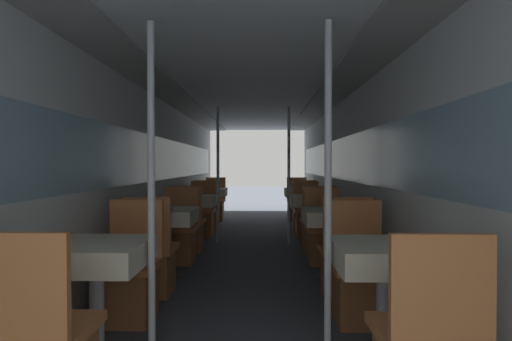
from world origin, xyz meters
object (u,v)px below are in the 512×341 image
(chair_left_near_2, at_px, (188,231))
(chair_left_far_3, at_px, (215,207))
(dining_table_left_3, at_px, (211,194))
(dining_table_left_2, at_px, (196,203))
(dining_table_left_1, at_px, (167,220))
(chair_left_far_2, at_px, (202,219))
(chair_left_near_1, at_px, (151,264))
(chair_right_far_2, at_px, (307,219))
(chair_left_far_1, at_px, (179,239))
(chair_right_far_1, at_px, (323,240))
(chair_right_near_1, at_px, (344,265))
(chair_right_near_2, at_px, (317,231))
(support_pole_left_2, at_px, (218,175))
(dining_table_right_1, at_px, (332,220))
(chair_right_far_0, at_px, (359,285))
(dining_table_right_3, at_px, (300,194))
(dining_table_right_2, at_px, (311,203))
(chair_left_far_0, at_px, (130,284))
(chair_right_near_3, at_px, (303,215))
(support_pole_right_2, at_px, (289,175))
(support_pole_left_0, at_px, (151,191))
(support_pole_right_0, at_px, (328,192))
(chair_left_near_3, at_px, (207,214))
(dining_table_right_0, at_px, (384,262))
(chair_right_far_3, at_px, (297,207))
(dining_table_left_0, at_px, (97,261))

(chair_left_near_2, bearing_deg, chair_left_far_3, 90.00)
(dining_table_left_3, bearing_deg, dining_table_left_2, -90.00)
(dining_table_left_1, bearing_deg, chair_left_far_2, 90.00)
(chair_left_near_1, bearing_deg, chair_right_far_2, 59.89)
(chair_left_far_1, bearing_deg, chair_right_far_1, -180.00)
(chair_right_near_1, xyz_separation_m, chair_right_near_2, (0.00, 1.83, 0.00))
(support_pole_left_2, bearing_deg, dining_table_right_1, -51.99)
(dining_table_left_2, height_order, chair_right_far_0, chair_right_far_0)
(chair_right_far_0, distance_m, dining_table_right_3, 4.90)
(support_pole_left_2, height_order, dining_table_right_3, support_pole_left_2)
(chair_left_far_1, height_order, chair_right_far_0, same)
(chair_left_far_2, relative_size, dining_table_right_2, 1.27)
(chair_left_far_0, height_order, dining_table_left_3, chair_left_far_0)
(dining_table_right_2, relative_size, chair_right_near_3, 0.79)
(support_pole_right_2, bearing_deg, dining_table_right_3, 79.38)
(chair_left_near_2, height_order, dining_table_right_1, chair_left_near_2)
(chair_right_far_1, distance_m, dining_table_right_2, 1.26)
(support_pole_left_0, xyz_separation_m, support_pole_right_0, (1.09, 0.00, 0.00))
(chair_left_near_3, bearing_deg, support_pole_right_0, -73.65)
(dining_table_right_0, bearing_deg, chair_right_far_1, 90.00)
(dining_table_right_1, xyz_separation_m, dining_table_right_2, (0.00, 1.83, 0.00))
(chair_left_far_0, distance_m, dining_table_right_3, 5.21)
(support_pole_right_0, relative_size, chair_right_far_2, 2.26)
(chair_left_far_0, xyz_separation_m, chair_left_near_2, (0.00, 2.44, 0.00))
(chair_left_near_2, xyz_separation_m, dining_table_right_1, (1.78, -1.22, 0.33))
(chair_left_far_2, distance_m, dining_table_right_1, 3.04)
(chair_left_far_2, distance_m, chair_right_near_1, 3.54)
(chair_right_near_1, xyz_separation_m, support_pole_right_2, (-0.34, 2.45, 0.76))
(dining_table_right_3, bearing_deg, support_pole_right_0, -93.58)
(chair_right_far_0, bearing_deg, dining_table_left_2, -59.79)
(chair_right_far_0, height_order, chair_right_far_3, same)
(chair_left_near_1, bearing_deg, support_pole_left_0, -74.24)
(support_pole_left_2, height_order, support_pole_right_2, same)
(support_pole_left_2, relative_size, dining_table_right_2, 2.87)
(chair_left_far_3, relative_size, support_pole_right_2, 0.44)
(chair_left_near_2, xyz_separation_m, dining_table_right_2, (1.78, 0.62, 0.33))
(dining_table_left_1, relative_size, support_pole_left_2, 0.35)
(support_pole_left_2, bearing_deg, dining_table_left_1, -100.62)
(chair_left_near_1, relative_size, dining_table_left_3, 1.27)
(chair_left_far_1, bearing_deg, chair_left_far_0, 90.00)
(chair_left_far_3, relative_size, chair_right_far_1, 1.00)
(chair_right_near_3, bearing_deg, chair_left_far_0, -112.59)
(chair_left_far_2, height_order, support_pole_right_2, support_pole_right_2)
(support_pole_left_0, xyz_separation_m, chair_left_far_3, (-0.34, 6.12, -0.76))
(chair_left_near_3, height_order, dining_table_right_0, chair_left_near_3)
(dining_table_left_0, relative_size, dining_table_left_2, 1.00)
(dining_table_right_3, bearing_deg, dining_table_left_2, -134.10)
(chair_left_far_0, height_order, chair_left_far_1, same)
(dining_table_left_2, relative_size, support_pole_left_2, 0.35)
(support_pole_left_2, height_order, chair_right_near_3, support_pole_left_2)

